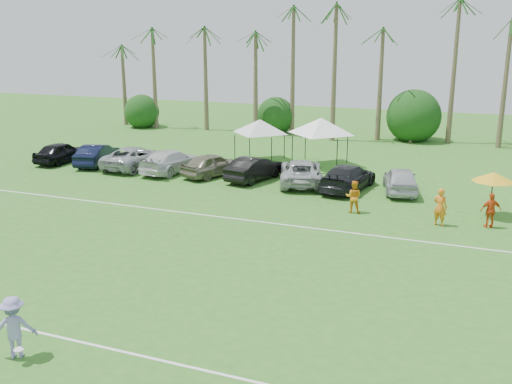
% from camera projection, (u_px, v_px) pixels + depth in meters
% --- Properties ---
extents(field_lines, '(80.00, 12.10, 0.01)m').
position_uv_depth(field_lines, '(155.00, 261.00, 21.85)').
color(field_lines, white).
rests_on(field_lines, ground).
extents(palm_tree_0, '(2.40, 2.40, 8.90)m').
position_uv_depth(palm_tree_0, '(116.00, 47.00, 54.62)').
color(palm_tree_0, brown).
rests_on(palm_tree_0, ground).
extents(palm_tree_1, '(2.40, 2.40, 9.90)m').
position_uv_depth(palm_tree_1, '(161.00, 37.00, 52.63)').
color(palm_tree_1, brown).
rests_on(palm_tree_1, ground).
extents(palm_tree_2, '(2.40, 2.40, 10.90)m').
position_uv_depth(palm_tree_2, '(210.00, 27.00, 50.64)').
color(palm_tree_2, brown).
rests_on(palm_tree_2, ground).
extents(palm_tree_3, '(2.40, 2.40, 11.90)m').
position_uv_depth(palm_tree_3, '(252.00, 17.00, 49.00)').
color(palm_tree_3, brown).
rests_on(palm_tree_3, ground).
extents(palm_tree_4, '(2.40, 2.40, 8.90)m').
position_uv_depth(palm_tree_4, '(296.00, 48.00, 48.26)').
color(palm_tree_4, brown).
rests_on(palm_tree_4, ground).
extents(palm_tree_5, '(2.40, 2.40, 9.90)m').
position_uv_depth(palm_tree_5, '(342.00, 37.00, 46.62)').
color(palm_tree_5, brown).
rests_on(palm_tree_5, ground).
extents(palm_tree_6, '(2.40, 2.40, 10.90)m').
position_uv_depth(palm_tree_6, '(393.00, 26.00, 44.99)').
color(palm_tree_6, brown).
rests_on(palm_tree_6, ground).
extents(palm_tree_7, '(2.40, 2.40, 11.90)m').
position_uv_depth(palm_tree_7, '(447.00, 14.00, 43.35)').
color(palm_tree_7, brown).
rests_on(palm_tree_7, ground).
extents(bush_tree_0, '(4.00, 4.00, 4.00)m').
position_uv_depth(bush_tree_0, '(152.00, 106.00, 55.94)').
color(bush_tree_0, brown).
rests_on(bush_tree_0, ground).
extents(bush_tree_1, '(4.00, 4.00, 4.00)m').
position_uv_depth(bush_tree_1, '(277.00, 112.00, 51.35)').
color(bush_tree_1, brown).
rests_on(bush_tree_1, ground).
extents(bush_tree_2, '(4.00, 4.00, 4.00)m').
position_uv_depth(bush_tree_2, '(413.00, 119.00, 47.11)').
color(bush_tree_2, brown).
rests_on(bush_tree_2, ground).
extents(sideline_player_a, '(0.74, 0.60, 1.75)m').
position_uv_depth(sideline_player_a, '(440.00, 207.00, 25.80)').
color(sideline_player_a, orange).
rests_on(sideline_player_a, ground).
extents(sideline_player_b, '(0.83, 0.68, 1.60)m').
position_uv_depth(sideline_player_b, '(353.00, 197.00, 27.77)').
color(sideline_player_b, orange).
rests_on(sideline_player_b, ground).
extents(sideline_player_c, '(1.02, 0.73, 1.61)m').
position_uv_depth(sideline_player_c, '(491.00, 210.00, 25.52)').
color(sideline_player_c, '#DD4E18').
rests_on(sideline_player_c, ground).
extents(canopy_tent_left, '(4.14, 4.14, 3.35)m').
position_uv_depth(canopy_tent_left, '(260.00, 119.00, 39.17)').
color(canopy_tent_left, black).
rests_on(canopy_tent_left, ground).
extents(canopy_tent_right, '(4.60, 4.60, 3.72)m').
position_uv_depth(canopy_tent_right, '(321.00, 118.00, 37.54)').
color(canopy_tent_right, black).
rests_on(canopy_tent_right, ground).
extents(market_umbrella, '(1.97, 1.97, 2.19)m').
position_uv_depth(market_umbrella, '(493.00, 177.00, 26.79)').
color(market_umbrella, black).
rests_on(market_umbrella, ground).
extents(frisbee_player, '(1.29, 1.14, 1.73)m').
position_uv_depth(frisbee_player, '(14.00, 327.00, 15.08)').
color(frisbee_player, '#8F88C0').
rests_on(frisbee_player, ground).
extents(parked_car_0, '(1.74, 4.23, 1.44)m').
position_uv_depth(parked_car_0, '(61.00, 152.00, 39.03)').
color(parked_car_0, black).
rests_on(parked_car_0, ground).
extents(parked_car_1, '(2.39, 4.58, 1.44)m').
position_uv_depth(parked_car_1, '(97.00, 155.00, 38.22)').
color(parked_car_1, black).
rests_on(parked_car_1, ground).
extents(parked_car_2, '(2.54, 5.24, 1.44)m').
position_uv_depth(parked_car_2, '(135.00, 157.00, 37.35)').
color(parked_car_2, '#A2A5AA').
rests_on(parked_car_2, ground).
extents(parked_car_3, '(2.66, 5.17, 1.44)m').
position_uv_depth(parked_car_3, '(172.00, 161.00, 36.18)').
color(parked_car_3, silver).
rests_on(parked_car_3, ground).
extents(parked_car_4, '(3.06, 4.54, 1.44)m').
position_uv_depth(parked_car_4, '(212.00, 165.00, 35.20)').
color(parked_car_4, '#79735C').
rests_on(parked_car_4, ground).
extents(parked_car_5, '(2.50, 4.59, 1.44)m').
position_uv_depth(parked_car_5, '(255.00, 168.00, 34.17)').
color(parked_car_5, black).
rests_on(parked_car_5, ground).
extents(parked_car_6, '(3.84, 5.65, 1.44)m').
position_uv_depth(parked_car_6, '(301.00, 172.00, 33.31)').
color(parked_car_6, '#A9ABAE').
rests_on(parked_car_6, ground).
extents(parked_car_7, '(2.66, 5.17, 1.44)m').
position_uv_depth(parked_car_7, '(348.00, 177.00, 32.01)').
color(parked_car_7, black).
rests_on(parked_car_7, ground).
extents(parked_car_8, '(2.59, 4.49, 1.44)m').
position_uv_depth(parked_car_8, '(401.00, 180.00, 31.40)').
color(parked_car_8, '#B7B9BF').
rests_on(parked_car_8, ground).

